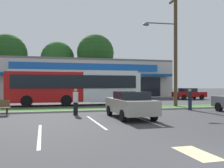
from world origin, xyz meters
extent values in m
cube|color=#386B28|center=(0.00, 14.00, 0.06)|extent=(56.00, 2.20, 0.12)
cube|color=#99968C|center=(0.00, 12.78, 0.06)|extent=(56.00, 0.24, 0.12)
cube|color=silver|center=(-4.86, 5.10, 0.00)|extent=(0.12, 4.80, 0.01)
cube|color=silver|center=(-2.15, 7.78, 0.00)|extent=(0.12, 4.80, 0.01)
cube|color=silver|center=(0.51, 7.87, 0.00)|extent=(0.12, 4.80, 0.01)
cube|color=beige|center=(-0.66, 1.24, 0.00)|extent=(0.70, 1.60, 0.01)
cube|color=#BCB7AD|center=(1.40, 35.54, 2.70)|extent=(26.05, 10.88, 5.40)
cube|color=black|center=(1.40, 30.06, 1.62)|extent=(21.88, 0.08, 2.81)
cube|color=#0F4C8C|center=(1.40, 29.40, 3.35)|extent=(24.49, 1.40, 0.35)
cube|color=#1959AD|center=(1.40, 30.02, 4.43)|extent=(20.84, 0.16, 0.97)
cube|color=slate|center=(1.40, 35.54, 5.55)|extent=(26.05, 10.88, 0.30)
cylinder|color=#473323|center=(-11.13, 45.18, 2.47)|extent=(0.44, 0.44, 4.94)
sphere|color=#1E4719|center=(-11.13, 45.18, 7.66)|extent=(7.26, 7.26, 7.26)
cylinder|color=#473323|center=(-2.02, 44.78, 2.33)|extent=(0.44, 0.44, 4.66)
sphere|color=#23511E|center=(-2.02, 44.78, 7.05)|extent=(6.37, 6.37, 6.37)
cylinder|color=#473323|center=(4.85, 42.25, 2.69)|extent=(0.44, 0.44, 5.38)
sphere|color=#1E4719|center=(4.85, 42.25, 8.01)|extent=(7.00, 7.00, 7.00)
cylinder|color=#4C3826|center=(6.04, 14.26, 4.88)|extent=(0.30, 0.30, 9.76)
cylinder|color=#59595B|center=(4.74, 14.37, 7.03)|extent=(2.60, 0.31, 0.10)
ellipsoid|color=#59595B|center=(3.45, 14.47, 6.88)|extent=(0.56, 0.32, 0.24)
cube|color=#B71414|center=(-4.55, 19.13, 1.70)|extent=(6.73, 2.62, 2.70)
cube|color=silver|center=(1.54, 19.07, 1.70)|extent=(5.51, 2.61, 2.70)
cube|color=silver|center=(-1.81, 19.10, 3.15)|extent=(11.73, 2.41, 0.20)
cube|color=black|center=(-1.82, 17.80, 2.19)|extent=(11.21, 0.17, 1.19)
cube|color=black|center=(4.31, 19.04, 2.02)|extent=(0.08, 2.17, 1.51)
cylinder|color=black|center=(2.47, 20.23, 0.50)|extent=(1.00, 0.31, 1.00)
cylinder|color=black|center=(2.44, 17.88, 0.50)|extent=(1.00, 0.31, 1.00)
cylinder|color=black|center=(-2.71, 20.28, 0.50)|extent=(1.00, 0.31, 1.00)
cylinder|color=black|center=(-2.74, 17.94, 0.50)|extent=(1.00, 0.31, 1.00)
cylinder|color=black|center=(-6.06, 20.32, 0.50)|extent=(1.00, 0.31, 1.00)
cylinder|color=black|center=(-6.09, 17.97, 0.50)|extent=(1.00, 0.31, 1.00)
cube|color=#333338|center=(-6.92, 12.25, 0.23)|extent=(0.08, 0.36, 0.45)
cube|color=#B7B7BC|center=(1.15, 25.27, 0.69)|extent=(4.78, 1.90, 0.75)
cube|color=black|center=(1.39, 25.27, 1.32)|extent=(2.15, 1.67, 0.50)
cylinder|color=black|center=(-0.33, 24.37, 0.32)|extent=(0.64, 0.22, 0.64)
cylinder|color=black|center=(-0.33, 26.17, 0.32)|extent=(0.64, 0.22, 0.64)
cylinder|color=black|center=(2.63, 24.37, 0.32)|extent=(0.64, 0.22, 0.64)
cylinder|color=black|center=(2.63, 26.17, 0.32)|extent=(0.64, 0.22, 0.64)
cube|color=#9E998C|center=(0.05, 8.78, 0.70)|extent=(1.79, 4.41, 0.76)
cube|color=black|center=(0.05, 8.56, 1.30)|extent=(1.57, 1.99, 0.43)
cylinder|color=black|center=(-0.80, 10.15, 0.32)|extent=(0.22, 0.64, 0.64)
cylinder|color=black|center=(0.90, 10.15, 0.32)|extent=(0.22, 0.64, 0.64)
cylinder|color=black|center=(-0.80, 7.41, 0.32)|extent=(0.22, 0.64, 0.64)
cylinder|color=black|center=(0.90, 7.41, 0.32)|extent=(0.22, 0.64, 0.64)
cylinder|color=black|center=(7.32, 10.48, 0.32)|extent=(0.22, 0.64, 0.64)
cube|color=maroon|center=(13.88, 24.64, 0.65)|extent=(4.20, 1.81, 0.66)
cube|color=black|center=(13.67, 24.64, 1.23)|extent=(1.89, 1.60, 0.50)
cylinder|color=black|center=(15.18, 25.50, 0.32)|extent=(0.64, 0.22, 0.64)
cylinder|color=black|center=(15.18, 23.78, 0.32)|extent=(0.64, 0.22, 0.64)
cylinder|color=black|center=(12.58, 25.50, 0.32)|extent=(0.64, 0.22, 0.64)
cylinder|color=black|center=(12.58, 23.78, 0.32)|extent=(0.64, 0.22, 0.64)
cylinder|color=black|center=(-2.76, 11.05, 0.40)|extent=(0.28, 0.28, 0.80)
cylinder|color=silver|center=(-2.76, 11.05, 1.11)|extent=(0.33, 0.33, 0.63)
sphere|color=tan|center=(-2.76, 11.05, 1.54)|extent=(0.22, 0.22, 0.22)
cylinder|color=#1E2338|center=(5.89, 11.88, 0.38)|extent=(0.27, 0.27, 0.76)
cylinder|color=black|center=(5.89, 11.88, 1.07)|extent=(0.32, 0.32, 0.60)
sphere|color=tan|center=(5.89, 11.88, 1.47)|extent=(0.21, 0.21, 0.21)
camera|label=1|loc=(-4.74, -4.87, 1.88)|focal=40.65mm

